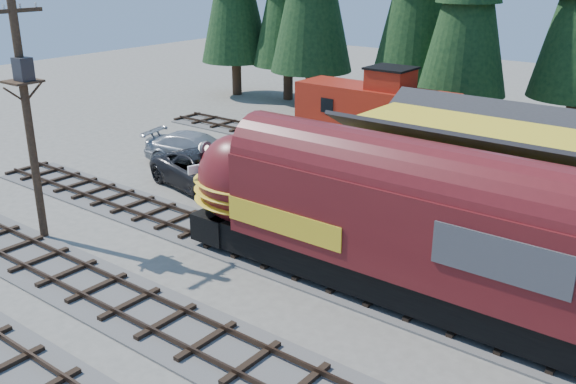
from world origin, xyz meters
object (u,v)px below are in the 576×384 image
Objects in this scene: pickup_truck_b at (197,150)px; caboose at (375,116)px; utility_pole at (27,106)px; locomotive at (362,221)px; depot at (504,176)px; pickup_truck_a at (205,172)px.

caboose is at bearing -56.08° from pickup_truck_b.
utility_pole reaches higher than caboose.
locomotive reaches higher than pickup_truck_b.
locomotive is at bearing -126.83° from pickup_truck_b.
depot is at bearing -36.08° from caboose.
caboose is (-10.29, 7.50, -0.50)m from depot.
pickup_truck_b is (-14.78, 6.50, -1.63)m from locomotive.
caboose is at bearing 119.08° from locomotive.
depot is at bearing 68.91° from locomotive.
locomotive is (-2.51, -6.50, -0.43)m from depot.
pickup_truck_a is (-11.56, 3.92, -1.60)m from locomotive.
depot is at bearing -103.09° from pickup_truck_b.
pickup_truck_a is 1.08× the size of pickup_truck_b.
caboose is at bearing -8.54° from pickup_truck_a.
depot is 18.94m from utility_pole.
caboose is 1.42× the size of pickup_truck_a.
utility_pole is 12.14m from pickup_truck_b.
utility_pole reaches higher than locomotive.
locomotive is at bearing -96.73° from pickup_truck_a.
utility_pole is 1.47× the size of pickup_truck_a.
pickup_truck_b is (-6.99, -7.50, -1.56)m from caboose.
caboose is 10.37m from pickup_truck_b.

